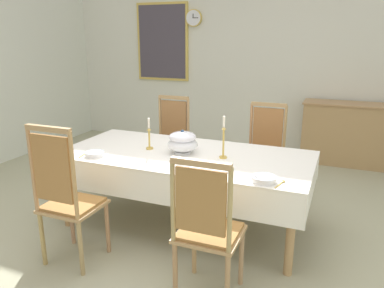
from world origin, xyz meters
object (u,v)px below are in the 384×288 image
soup_tureen (183,142)px  framed_painting (162,42)px  chair_north_a (170,140)px  sideboard (353,134)px  mounted_clock (194,18)px  candlestick_west (149,137)px  chair_north_b (264,151)px  dining_table (185,161)px  bowl_near_right (95,154)px  chair_south_b (207,227)px  candlestick_east (223,141)px  bowl_near_left (264,179)px  spoon_secondary (85,153)px  chair_south_a (66,196)px  spoon_primary (282,182)px

soup_tureen → framed_painting: size_ratio=0.22×
chair_north_a → framed_painting: framed_painting is taller
sideboard → mounted_clock: bearing=-5.4°
candlestick_west → chair_north_b: bearing=45.1°
dining_table → bowl_near_right: 0.85m
chair_north_a → chair_south_b: 2.25m
chair_north_b → candlestick_east: candlestick_east is taller
bowl_near_left → spoon_secondary: size_ratio=1.10×
bowl_near_left → framed_painting: (-2.50, 3.32, 0.95)m
candlestick_west → bowl_near_left: size_ratio=1.62×
chair_south_a → framed_painting: (-1.04, 3.85, 1.12)m
sideboard → mounted_clock: size_ratio=5.23×
chair_north_b → framed_painting: size_ratio=0.85×
sideboard → chair_south_a: bearing=59.2°
mounted_clock → soup_tureen: bearing=-70.1°
chair_north_b → candlestick_east: 1.03m
bowl_near_left → bowl_near_right: bowl_near_left is taller
bowl_near_left → spoon_secondary: (-1.72, 0.07, -0.02)m
soup_tureen → candlestick_east: candlestick_east is taller
chair_south_b → bowl_near_left: bearing=62.1°
framed_painting → bowl_near_left: bearing=-53.1°
bowl_near_left → candlestick_east: bearing=136.8°
spoon_secondary → framed_painting: 3.48m
chair_north_a → soup_tureen: 1.16m
chair_south_a → spoon_secondary: 0.67m
dining_table → candlestick_west: 0.43m
chair_south_a → chair_south_b: bearing=0.3°
chair_north_a → chair_north_b: 1.19m
chair_north_b → candlestick_east: (-0.19, -0.96, 0.34)m
chair_south_b → bowl_near_left: chair_south_b is taller
spoon_secondary → dining_table: bearing=9.2°
chair_south_a → bowl_near_left: size_ratio=6.19×
dining_table → framed_painting: 3.48m
chair_north_a → spoon_primary: bearing=139.3°
spoon_secondary → chair_north_b: bearing=29.0°
candlestick_east → spoon_primary: candlestick_east is taller
spoon_primary → mounted_clock: (-2.04, 3.29, 1.35)m
chair_south_a → candlestick_west: 1.03m
chair_north_a → framed_painting: (-1.04, 1.93, 1.15)m
chair_north_a → candlestick_west: size_ratio=3.55×
framed_painting → chair_north_b: bearing=-40.9°
chair_south_b → framed_painting: size_ratio=0.84×
chair_north_a → chair_south_b: chair_north_a is taller
bowl_near_right → spoon_secondary: bearing=168.3°
chair_north_a → bowl_near_right: bearing=84.4°
chair_north_b → spoon_secondary: (-1.44, -1.32, 0.18)m
spoon_primary → dining_table: bearing=169.7°
candlestick_east → bowl_near_left: size_ratio=2.03×
mounted_clock → sideboard: bearing=-5.4°
mounted_clock → spoon_primary: bearing=-58.1°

